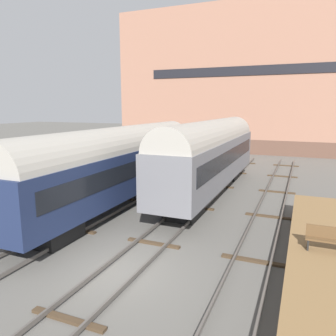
{
  "coord_description": "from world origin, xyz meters",
  "views": [
    {
      "loc": [
        6.11,
        -9.93,
        6.28
      ],
      "look_at": [
        -2.27,
        10.2,
        2.2
      ],
      "focal_mm": 35.0,
      "sensor_mm": 36.0,
      "label": 1
    }
  ],
  "objects": [
    {
      "name": "ground_plane",
      "position": [
        0.0,
        0.0,
        0.0
      ],
      "size": [
        200.0,
        200.0,
        0.0
      ],
      "primitive_type": "plane",
      "color": "#56544F"
    },
    {
      "name": "track_left",
      "position": [
        -4.53,
        0.0,
        0.14
      ],
      "size": [
        2.6,
        60.0,
        0.26
      ],
      "color": "#4C4742",
      "rests_on": "ground"
    },
    {
      "name": "track_middle",
      "position": [
        0.0,
        0.0,
        0.14
      ],
      "size": [
        2.6,
        60.0,
        0.26
      ],
      "color": "#4C4742",
      "rests_on": "ground"
    },
    {
      "name": "track_right",
      "position": [
        4.53,
        0.0,
        0.14
      ],
      "size": [
        2.6,
        60.0,
        0.26
      ],
      "color": "#4C4742",
      "rests_on": "ground"
    },
    {
      "name": "train_car_navy",
      "position": [
        -4.53,
        7.57,
        2.88
      ],
      "size": [
        3.03,
        18.46,
        5.08
      ],
      "color": "black",
      "rests_on": "ground"
    },
    {
      "name": "train_car_grey",
      "position": [
        0.0,
        12.84,
        3.07
      ],
      "size": [
        2.95,
        17.4,
        5.37
      ],
      "color": "black",
      "rests_on": "ground"
    },
    {
      "name": "station_platform",
      "position": [
        7.14,
        3.83,
        1.01
      ],
      "size": [
        2.57,
        13.41,
        1.1
      ],
      "color": "brown",
      "rests_on": "ground"
    },
    {
      "name": "bench",
      "position": [
        7.12,
        2.64,
        1.59
      ],
      "size": [
        1.4,
        0.4,
        0.91
      ],
      "color": "brown",
      "rests_on": "station_platform"
    },
    {
      "name": "warehouse_building",
      "position": [
        -1.74,
        40.75,
        9.89
      ],
      "size": [
        36.65,
        12.76,
        19.77
      ],
      "color": "brown",
      "rests_on": "ground"
    }
  ]
}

